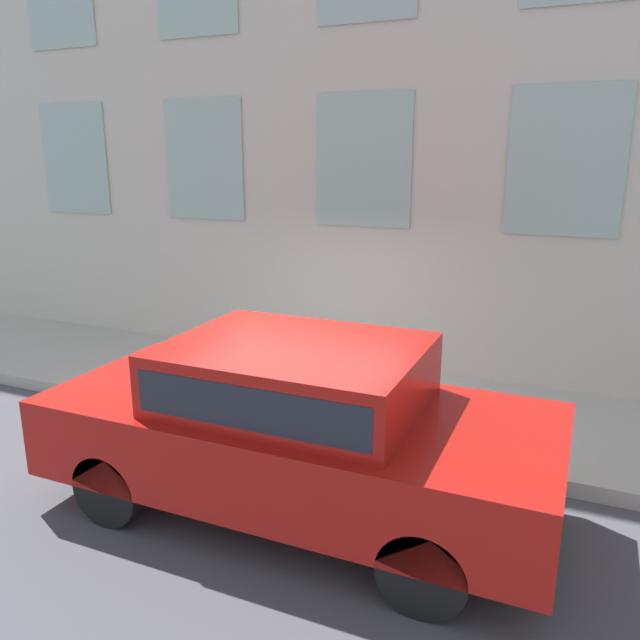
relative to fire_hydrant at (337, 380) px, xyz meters
The scene contains 6 objects.
ground_plane 0.95m from the fire_hydrant, 145.76° to the left, with size 80.00×80.00×0.00m, color #47474C.
sidewalk 0.96m from the fire_hydrant, 30.49° to the left, with size 2.57×60.00×0.17m.
building_facade 5.13m from the fire_hydrant, 10.82° to the left, with size 0.33×40.00×10.56m.
fire_hydrant is the anchor object (origin of this frame).
person 0.70m from the fire_hydrant, 61.63° to the left, with size 0.26×0.17×1.08m.
parked_car_red_near 1.89m from the fire_hydrant, 169.51° to the right, with size 2.01×4.69×1.65m.
Camera 1 is at (-6.02, -3.08, 3.29)m, focal length 35.00 mm.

